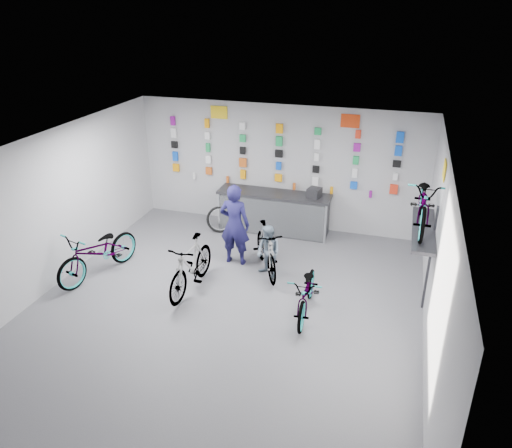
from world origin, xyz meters
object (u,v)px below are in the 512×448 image
(bike_right, at_px, (307,292))
(bike_service, at_px, (266,249))
(clerk, at_px, (235,225))
(bike_left, at_px, (98,252))
(bike_center, at_px, (191,265))
(customer, at_px, (268,252))
(counter, at_px, (274,213))

(bike_right, height_order, bike_service, bike_service)
(bike_right, distance_m, clerk, 2.39)
(bike_left, xyz_separation_m, clerk, (2.46, 1.33, 0.36))
(bike_left, distance_m, bike_service, 3.40)
(bike_center, relative_size, clerk, 1.00)
(bike_center, relative_size, bike_service, 1.04)
(bike_left, relative_size, customer, 1.80)
(bike_left, height_order, bike_service, bike_left)
(counter, distance_m, bike_center, 3.14)
(bike_right, bearing_deg, customer, 130.91)
(bike_service, xyz_separation_m, clerk, (-0.74, 0.19, 0.37))
(bike_center, xyz_separation_m, customer, (1.29, 0.91, 0.03))
(bike_right, bearing_deg, bike_left, 175.56)
(bike_left, distance_m, clerk, 2.82)
(bike_right, height_order, clerk, clerk)
(bike_left, height_order, clerk, clerk)
(bike_right, xyz_separation_m, clerk, (-1.86, 1.44, 0.45))
(bike_center, bearing_deg, counter, 77.58)
(counter, bearing_deg, bike_center, -105.39)
(bike_left, height_order, customer, customer)
(bike_center, relative_size, customer, 1.59)
(bike_right, bearing_deg, bike_service, 128.90)
(counter, distance_m, bike_left, 4.18)
(customer, bearing_deg, bike_center, -111.48)
(bike_service, relative_size, clerk, 0.96)
(bike_service, bearing_deg, bike_left, 171.22)
(bike_left, height_order, bike_right, bike_left)
(counter, relative_size, clerk, 1.52)
(bike_right, xyz_separation_m, bike_service, (-1.12, 1.25, 0.07))
(bike_right, bearing_deg, clerk, 139.29)
(customer, bearing_deg, bike_service, 151.15)
(clerk, xyz_separation_m, customer, (0.84, -0.38, -0.33))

